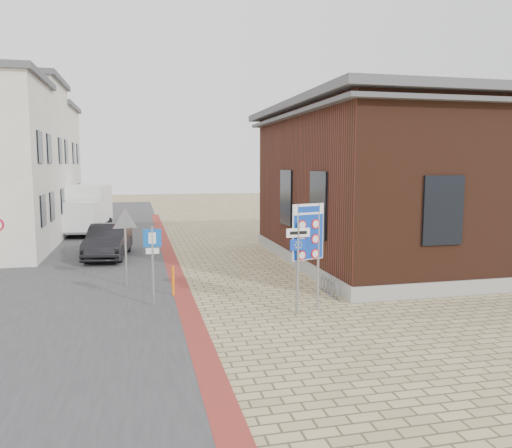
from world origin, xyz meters
name	(u,v)px	position (x,y,z in m)	size (l,w,h in m)	color
ground	(266,320)	(0.00, 0.00, 0.00)	(120.00, 120.00, 0.00)	tan
road_strip	(98,243)	(-5.50, 15.00, 0.01)	(7.00, 60.00, 0.02)	#38383A
curb_strip	(170,257)	(-2.00, 10.00, 0.01)	(0.60, 40.00, 0.02)	maroon
brick_building	(423,182)	(8.99, 7.00, 3.49)	(13.00, 13.00, 6.80)	gray
townhouse_far	(22,166)	(-10.99, 24.00, 4.17)	(7.40, 6.40, 8.30)	beige
bike_rack	(327,286)	(2.65, 2.20, 0.26)	(0.08, 1.80, 0.60)	slate
sedan	(108,241)	(-4.71, 10.59, 0.76)	(1.62, 4.64, 1.53)	black
box_truck	(86,209)	(-6.48, 19.25, 1.52)	(2.93, 5.86, 2.94)	slate
border_sign	(308,234)	(1.36, 0.50, 2.27)	(1.03, 0.37, 3.14)	gray
essen_sign	(298,253)	(1.00, 0.30, 1.75)	(0.71, 0.11, 2.63)	gray
parking_sign	(153,253)	(-2.96, 2.00, 1.64)	(0.53, 0.07, 2.42)	gray
yield_sign	(125,227)	(-3.80, 4.74, 2.09)	(0.96, 0.24, 2.72)	gray
bollard	(173,281)	(-2.30, 3.12, 0.49)	(0.09, 0.09, 0.97)	orange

